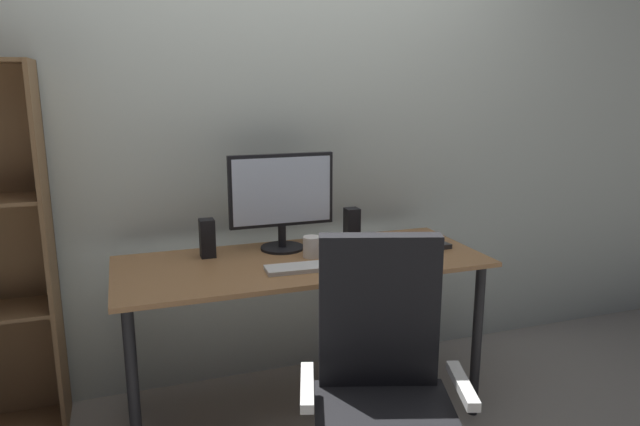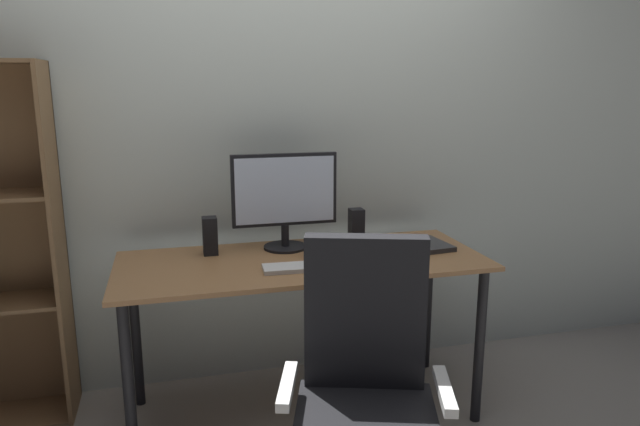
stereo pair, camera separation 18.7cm
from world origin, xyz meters
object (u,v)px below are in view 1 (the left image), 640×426
Objects in this scene: monitor at (282,196)px; speaker_right at (352,226)px; desk at (303,279)px; mouse at (357,261)px; coffee_mug at (312,247)px; keyboard at (301,268)px; laptop at (409,244)px; office_chair at (382,411)px; speaker_left at (207,238)px.

monitor reaches higher than speaker_right.
mouse is (0.19, -0.15, 0.10)m from desk.
desk is 16.56× the size of mouse.
keyboard is at bearing -122.72° from coffee_mug.
laptop reaches higher than desk.
monitor is at bearing 91.00° from keyboard.
office_chair reaches higher than keyboard.
monitor reaches higher than desk.
monitor is 0.38m from speaker_left.
laptop is 1.88× the size of speaker_right.
laptop is at bearing 18.31° from keyboard.
office_chair is at bearing -86.48° from monitor.
monitor is at bearing 102.39° from desk.
office_chair reaches higher than coffee_mug.
speaker_left is 0.17× the size of office_chair.
coffee_mug is at bearing 174.36° from laptop.
monitor is 5.03× the size of mouse.
desk is 0.39m from monitor.
laptop is 1.00m from office_chair.
speaker_left is (-0.34, -0.01, -0.17)m from monitor.
mouse reaches higher than laptop.
speaker_right reaches higher than laptop.
office_chair is at bearing -92.30° from coffee_mug.
laptop reaches higher than keyboard.
desk is 1.57× the size of office_chair.
coffee_mug is 0.56× the size of speaker_left.
keyboard is 3.05× the size of coffee_mug.
keyboard is 3.02× the size of mouse.
desk is at bearing 142.57° from mouse.
mouse is at bearing 92.51° from office_chair.
monitor is at bearing 178.68° from speaker_right.
office_chair is (0.02, -0.78, -0.19)m from desk.
desk is 4.97× the size of laptop.
office_chair reaches higher than laptop.
monitor is at bearing 119.82° from coffee_mug.
laptop is (0.34, 0.18, -0.01)m from mouse.
speaker_left is at bearing 180.00° from speaker_right.
speaker_left reaches higher than keyboard.
coffee_mug is at bearing 129.93° from mouse.
keyboard is (-0.01, -0.32, -0.24)m from monitor.
speaker_right is (0.11, 0.33, 0.07)m from mouse.
coffee_mug is 0.46m from speaker_left.
office_chair is at bearing -104.66° from mouse.
coffee_mug is (0.05, 0.02, 0.13)m from desk.
speaker_right is at bearing 29.92° from desk.
laptop is 1.88× the size of speaker_left.
speaker_right is (0.35, 0.31, 0.08)m from keyboard.
keyboard is at bearing -91.83° from monitor.
keyboard is 0.71m from office_chair.
speaker_left is (-0.38, 0.17, 0.17)m from desk.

